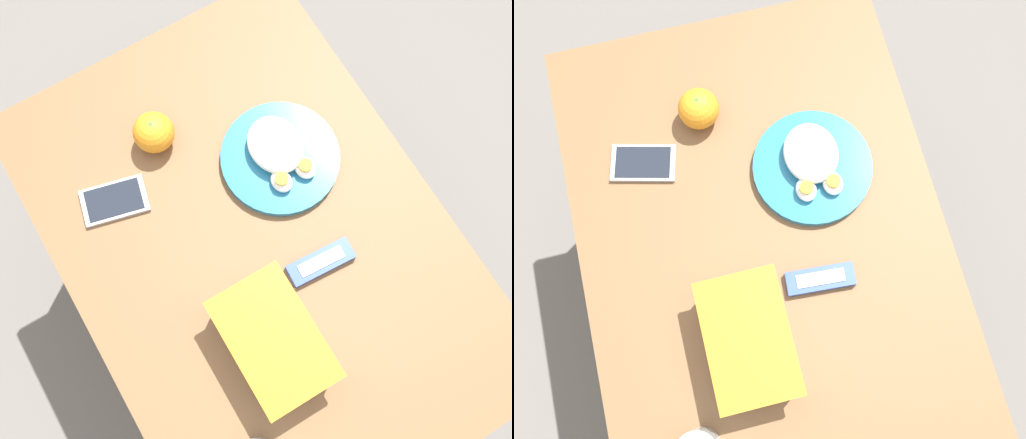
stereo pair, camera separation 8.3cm
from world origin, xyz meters
TOP-DOWN VIEW (x-y plane):
  - ground_plane at (0.00, 0.00)m, footprint 10.00×10.00m
  - table at (0.00, 0.00)m, footprint 0.98×0.68m
  - food_container at (-0.17, 0.07)m, footprint 0.22×0.14m
  - orange_fruit at (0.28, 0.06)m, footprint 0.08×0.08m
  - rice_plate at (0.13, -0.12)m, footprint 0.23×0.23m
  - candy_bar at (-0.09, -0.08)m, footprint 0.05×0.13m
  - cell_phone at (0.21, 0.19)m, footprint 0.10×0.14m

SIDE VIEW (x-z plane):
  - ground_plane at x=0.00m, z-range 0.00..0.00m
  - table at x=0.00m, z-range 0.24..0.94m
  - cell_phone at x=0.21m, z-range 0.70..0.71m
  - candy_bar at x=-0.09m, z-range 0.70..0.72m
  - rice_plate at x=0.13m, z-range 0.69..0.75m
  - orange_fruit at x=0.28m, z-range 0.70..0.78m
  - food_container at x=-0.17m, z-range 0.70..0.79m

